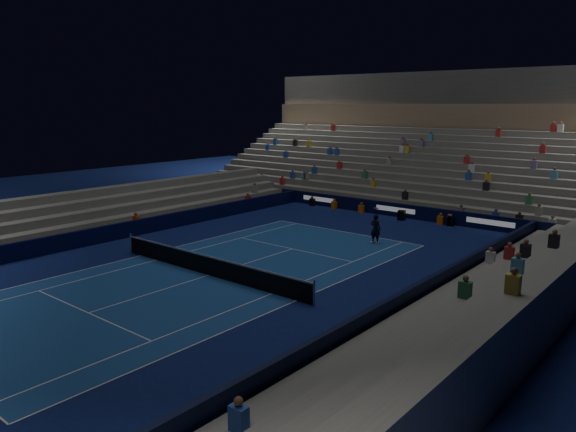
# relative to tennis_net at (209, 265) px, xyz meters

# --- Properties ---
(ground) EXTENTS (90.00, 90.00, 0.00)m
(ground) POSITION_rel_tennis_net_xyz_m (0.00, 0.00, -0.50)
(ground) COLOR #0D1850
(ground) RESTS_ON ground
(court_surface) EXTENTS (10.97, 23.77, 0.01)m
(court_surface) POSITION_rel_tennis_net_xyz_m (0.00, 0.00, -0.50)
(court_surface) COLOR navy
(court_surface) RESTS_ON ground
(sponsor_barrier_far) EXTENTS (44.00, 0.25, 1.00)m
(sponsor_barrier_far) POSITION_rel_tennis_net_xyz_m (0.00, 18.50, -0.00)
(sponsor_barrier_far) COLOR black
(sponsor_barrier_far) RESTS_ON ground
(sponsor_barrier_east) EXTENTS (0.25, 37.00, 1.00)m
(sponsor_barrier_east) POSITION_rel_tennis_net_xyz_m (9.70, 0.00, -0.00)
(sponsor_barrier_east) COLOR black
(sponsor_barrier_east) RESTS_ON ground
(sponsor_barrier_west) EXTENTS (0.25, 37.00, 1.00)m
(sponsor_barrier_west) POSITION_rel_tennis_net_xyz_m (-9.70, 0.00, -0.00)
(sponsor_barrier_west) COLOR black
(sponsor_barrier_west) RESTS_ON ground
(grandstand_main) EXTENTS (44.00, 15.20, 11.20)m
(grandstand_main) POSITION_rel_tennis_net_xyz_m (0.00, 27.90, 2.87)
(grandstand_main) COLOR slate
(grandstand_main) RESTS_ON ground
(grandstand_east) EXTENTS (5.00, 37.00, 2.50)m
(grandstand_east) POSITION_rel_tennis_net_xyz_m (13.17, 0.00, 0.41)
(grandstand_east) COLOR slate
(grandstand_east) RESTS_ON ground
(grandstand_west) EXTENTS (5.00, 37.00, 2.50)m
(grandstand_west) POSITION_rel_tennis_net_xyz_m (-13.17, 0.00, 0.41)
(grandstand_west) COLOR slate
(grandstand_west) RESTS_ON ground
(tennis_net) EXTENTS (12.90, 0.10, 1.10)m
(tennis_net) POSITION_rel_tennis_net_xyz_m (0.00, 0.00, 0.00)
(tennis_net) COLOR #B2B2B7
(tennis_net) RESTS_ON ground
(tennis_player) EXTENTS (0.68, 0.47, 1.76)m
(tennis_player) POSITION_rel_tennis_net_xyz_m (2.96, 10.58, 0.38)
(tennis_player) COLOR black
(tennis_player) RESTS_ON ground
(broadcast_camera) EXTENTS (0.66, 1.04, 0.67)m
(broadcast_camera) POSITION_rel_tennis_net_xyz_m (0.89, 17.66, -0.16)
(broadcast_camera) COLOR black
(broadcast_camera) RESTS_ON ground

